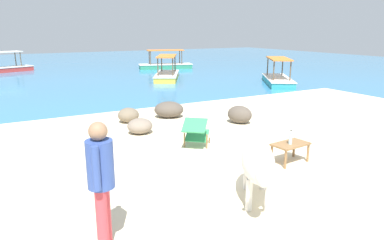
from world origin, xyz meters
The scene contains 15 objects.
sand_beach centered at (0.00, 0.00, 0.02)m, with size 18.00×14.00×0.04m, color beige.
water_surface centered at (0.00, 22.00, 0.00)m, with size 60.00×36.00×0.03m, color teal.
cow centered at (-0.91, -0.27, 0.68)m, with size 1.27×1.62×0.97m.
low_bench_table centered at (0.74, 0.72, 0.38)m, with size 0.80×0.51×0.41m.
bottle centered at (0.69, 0.68, 0.57)m, with size 0.07×0.07×0.30m.
deck_chair_far centered at (-0.45, 2.48, 0.42)m, with size 0.90×0.93×0.68m.
person_standing centered at (-3.35, -0.37, 0.99)m, with size 0.32×0.47×1.62m.
shore_rock_large centered at (0.25, 5.39, 0.29)m, with size 0.90×0.70×0.49m, color brown.
shore_rock_medium centered at (-1.04, 5.42, 0.25)m, with size 0.62×0.61×0.43m, color #756651.
shore_rock_small centered at (1.74, 3.78, 0.29)m, with size 0.73×0.55×0.51m, color brown.
shore_rock_flat centered at (-1.16, 4.18, 0.24)m, with size 0.66×0.64×0.40m, color gray.
boat_red centered at (-3.86, 21.60, 0.29)m, with size 3.85×2.35×1.29m.
boat_yellow centered at (3.97, 13.49, 0.29)m, with size 2.81×3.77×1.29m.
boat_green centered at (6.21, 18.51, 0.29)m, with size 3.85×2.12×1.29m.
boat_teal centered at (8.07, 9.19, 0.29)m, with size 2.97×3.71×1.29m.
Camera 1 is at (-4.30, -4.30, 2.67)m, focal length 33.36 mm.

